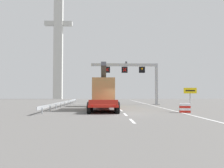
{
  "coord_description": "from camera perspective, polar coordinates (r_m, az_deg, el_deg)",
  "views": [
    {
      "loc": [
        -1.46,
        -21.5,
        1.92
      ],
      "look_at": [
        -0.26,
        9.86,
        3.2
      ],
      "focal_mm": 36.21,
      "sensor_mm": 36.0,
      "label": 1
    }
  ],
  "objects": [
    {
      "name": "crash_barrier_striped",
      "position": [
        23.55,
        17.93,
        -5.8
      ],
      "size": [
        1.06,
        0.63,
        0.9
      ],
      "color": "red",
      "rests_on": "ground"
    },
    {
      "name": "bridge_pylon_distant",
      "position": [
        77.63,
        -13.38,
        11.5
      ],
      "size": [
        9.0,
        2.0,
        40.02
      ],
      "color": "#B7B7B2",
      "rests_on": "ground"
    },
    {
      "name": "heavy_haul_truck_red",
      "position": [
        28.49,
        -2.1,
        -2.19
      ],
      "size": [
        3.06,
        14.08,
        5.3
      ],
      "color": "red",
      "rests_on": "ground"
    },
    {
      "name": "guardrail_left",
      "position": [
        33.74,
        -11.92,
        -4.59
      ],
      "size": [
        0.13,
        27.47,
        0.76
      ],
      "color": "#999EA3",
      "rests_on": "ground"
    },
    {
      "name": "ground",
      "position": [
        21.63,
        1.7,
        -7.42
      ],
      "size": [
        112.0,
        112.0,
        0.0
      ],
      "primitive_type": "plane",
      "color": "slate"
    },
    {
      "name": "lane_markings",
      "position": [
        32.52,
        1.31,
        -5.71
      ],
      "size": [
        0.2,
        36.41,
        0.01
      ],
      "color": "silver",
      "rests_on": "ground"
    },
    {
      "name": "overhead_lane_gantry",
      "position": [
        37.81,
        5.53,
        3.16
      ],
      "size": [
        11.32,
        0.9,
        7.18
      ],
      "color": "#9EA0A5",
      "rests_on": "ground"
    },
    {
      "name": "exit_sign_yellow",
      "position": [
        25.33,
        19.13,
        -2.29
      ],
      "size": [
        1.39,
        0.15,
        2.49
      ],
      "color": "#9EA0A5",
      "rests_on": "ground"
    },
    {
      "name": "edge_line_right",
      "position": [
        34.42,
        10.72,
        -5.48
      ],
      "size": [
        0.2,
        63.0,
        0.01
      ],
      "primitive_type": "cube",
      "color": "silver",
      "rests_on": "ground"
    }
  ]
}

